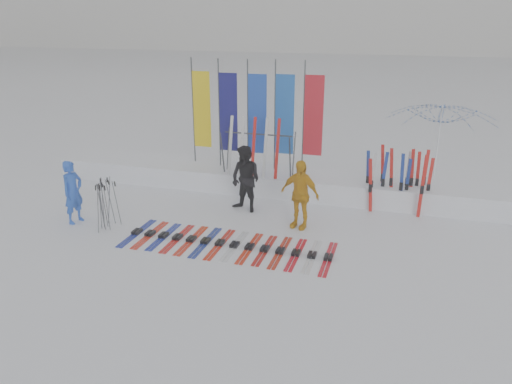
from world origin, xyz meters
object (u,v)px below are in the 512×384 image
(ski_rack, at_px, (258,148))
(person_yellow, at_px, (300,194))
(ski_row, at_px, (227,244))
(person_blue, at_px, (73,192))
(person_black, at_px, (246,179))
(tent_canopy, at_px, (437,149))

(ski_rack, bearing_deg, person_yellow, -51.03)
(person_yellow, xyz_separation_m, ski_row, (-1.33, -1.52, -0.83))
(person_yellow, relative_size, ski_row, 0.36)
(person_blue, bearing_deg, ski_rack, -37.85)
(ski_row, distance_m, ski_rack, 3.86)
(person_yellow, height_order, ski_row, person_yellow)
(ski_row, bearing_deg, person_black, 96.91)
(person_black, distance_m, ski_row, 2.35)
(ski_rack, bearing_deg, ski_row, -84.51)
(ski_row, relative_size, ski_rack, 2.36)
(person_blue, bearing_deg, ski_row, -82.30)
(person_yellow, height_order, ski_rack, ski_rack)
(person_yellow, bearing_deg, person_black, 173.32)
(person_yellow, relative_size, ski_rack, 0.85)
(tent_canopy, bearing_deg, person_yellow, -133.41)
(person_blue, relative_size, ski_row, 0.33)
(person_yellow, xyz_separation_m, tent_canopy, (3.23, 3.41, 0.51))
(person_blue, distance_m, ski_rack, 5.14)
(person_black, relative_size, ski_rack, 0.87)
(tent_canopy, xyz_separation_m, ski_rack, (-4.91, -1.34, 0.01))
(person_black, bearing_deg, ski_rack, 114.24)
(person_black, xyz_separation_m, person_yellow, (1.60, -0.65, -0.03))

